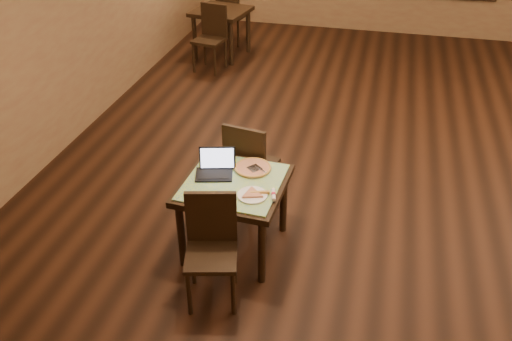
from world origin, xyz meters
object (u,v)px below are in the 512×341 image
(tiled_table, at_px, (234,191))
(chair_main_near, at_px, (211,242))
(other_table_b_chair_far, at_px, (230,12))
(chair_main_far, at_px, (249,163))
(laptop, at_px, (216,167))
(other_table_b_chair_near, at_px, (211,34))
(other_table_b, at_px, (221,18))
(pizza_pan, at_px, (253,169))

(tiled_table, distance_m, chair_main_near, 0.63)
(chair_main_near, xyz_separation_m, other_table_b_chair_far, (-1.62, 6.17, 0.04))
(chair_main_near, bearing_deg, tiled_table, 73.91)
(chair_main_far, bearing_deg, laptop, 79.78)
(other_table_b_chair_near, height_order, other_table_b_chair_far, same)
(tiled_table, xyz_separation_m, other_table_b_chair_far, (-1.64, 5.55, -0.07))
(chair_main_near, relative_size, other_table_b, 0.97)
(laptop, relative_size, other_table_b_chair_far, 0.36)
(pizza_pan, xyz_separation_m, other_table_b_chair_near, (-1.72, 4.08, -0.17))
(laptop, relative_size, other_table_b_chair_near, 0.36)
(chair_main_near, relative_size, laptop, 2.56)
(other_table_b, xyz_separation_m, other_table_b_chair_near, (0.02, -0.62, -0.08))
(tiled_table, bearing_deg, chair_main_far, 94.41)
(other_table_b, bearing_deg, chair_main_near, -63.92)
(laptop, relative_size, other_table_b, 0.38)
(chair_main_far, bearing_deg, chair_main_near, 99.54)
(tiled_table, height_order, chair_main_near, chair_main_near)
(other_table_b, relative_size, other_table_b_chair_far, 0.96)
(pizza_pan, bearing_deg, chair_main_near, -99.35)
(tiled_table, bearing_deg, other_table_b_chair_near, 113.33)
(pizza_pan, bearing_deg, laptop, -156.91)
(chair_main_near, distance_m, chair_main_far, 1.23)
(tiled_table, relative_size, laptop, 2.52)
(pizza_pan, bearing_deg, chair_main_far, 110.13)
(chair_main_near, relative_size, other_table_b_chair_near, 0.93)
(tiled_table, bearing_deg, laptop, 155.57)
(laptop, distance_m, pizza_pan, 0.35)
(chair_main_far, xyz_separation_m, other_table_b, (-1.61, 4.32, 0.09))
(other_table_b_chair_near, bearing_deg, chair_main_far, -56.80)
(other_table_b, xyz_separation_m, other_table_b_chair_far, (-0.02, 0.62, -0.08))
(chair_main_far, relative_size, other_table_b_chair_far, 0.99)
(chair_main_near, distance_m, other_table_b_chair_near, 5.18)
(chair_main_near, bearing_deg, pizza_pan, 66.51)
(chair_main_near, distance_m, other_table_b_chair_far, 6.37)
(chair_main_far, height_order, pizza_pan, chair_main_far)
(tiled_table, height_order, other_table_b, other_table_b)
(other_table_b_chair_near, xyz_separation_m, other_table_b_chair_far, (-0.03, 1.23, 0.00))
(tiled_table, height_order, chair_main_far, chair_main_far)
(chair_main_near, height_order, other_table_b_chair_far, other_table_b_chair_far)
(chair_main_near, distance_m, other_table_b, 5.78)
(other_table_b_chair_far, bearing_deg, other_table_b, 101.50)
(other_table_b, height_order, other_table_b_chair_far, other_table_b_chair_far)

